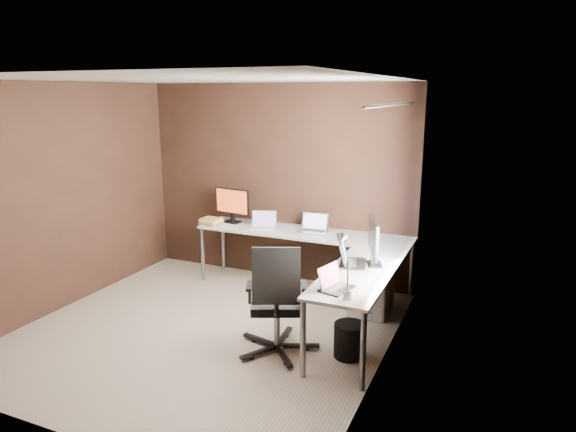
% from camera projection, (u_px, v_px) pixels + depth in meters
% --- Properties ---
extents(room, '(3.60, 3.60, 2.50)m').
position_uv_depth(room, '(235.00, 211.00, 4.88)').
color(room, '#BEAC94').
rests_on(room, ground).
extents(desk, '(2.65, 2.25, 0.73)m').
position_uv_depth(desk, '(318.00, 250.00, 5.70)').
color(desk, silver).
rests_on(desk, ground).
extents(drawer_pedestal, '(0.42, 0.50, 0.60)m').
position_uv_depth(drawer_pedestal, '(371.00, 286.00, 5.66)').
color(drawer_pedestal, silver).
rests_on(drawer_pedestal, ground).
extents(monitor_left, '(0.51, 0.17, 0.44)m').
position_uv_depth(monitor_left, '(232.00, 204.00, 6.63)').
color(monitor_left, black).
rests_on(monitor_left, desk).
extents(monitor_right, '(0.24, 0.53, 0.46)m').
position_uv_depth(monitor_right, '(373.00, 239.00, 4.98)').
color(monitor_right, black).
rests_on(monitor_right, desk).
extents(laptop_white, '(0.36, 0.30, 0.21)m').
position_uv_depth(laptop_white, '(264.00, 224.00, 6.39)').
color(laptop_white, silver).
rests_on(laptop_white, desk).
extents(laptop_silver, '(0.35, 0.26, 0.23)m').
position_uv_depth(laptop_silver, '(314.00, 228.00, 6.22)').
color(laptop_silver, silver).
rests_on(laptop_silver, desk).
extents(laptop_black_big, '(0.32, 0.40, 0.24)m').
position_uv_depth(laptop_black_big, '(349.00, 259.00, 5.05)').
color(laptop_black_big, black).
rests_on(laptop_black_big, desk).
extents(laptop_black_small, '(0.28, 0.35, 0.20)m').
position_uv_depth(laptop_black_small, '(334.00, 284.00, 4.41)').
color(laptop_black_small, black).
rests_on(laptop_black_small, desk).
extents(book_stack, '(0.31, 0.28, 0.09)m').
position_uv_depth(book_stack, '(211.00, 221.00, 6.56)').
color(book_stack, '#996E52').
rests_on(book_stack, desk).
extents(mouse_left, '(0.08, 0.05, 0.03)m').
position_uv_depth(mouse_left, '(220.00, 224.00, 6.55)').
color(mouse_left, black).
rests_on(mouse_left, desk).
extents(mouse_corner, '(0.10, 0.06, 0.04)m').
position_uv_depth(mouse_corner, '(343.00, 239.00, 5.84)').
color(mouse_corner, black).
rests_on(mouse_corner, desk).
extents(desk_lamp, '(0.18, 0.21, 0.53)m').
position_uv_depth(desk_lamp, '(343.00, 257.00, 4.21)').
color(desk_lamp, slate).
rests_on(desk_lamp, desk).
extents(office_chair, '(0.61, 0.65, 1.08)m').
position_uv_depth(office_chair, '(277.00, 321.00, 4.76)').
color(office_chair, black).
rests_on(office_chair, ground).
extents(wastebasket, '(0.37, 0.37, 0.32)m').
position_uv_depth(wastebasket, '(349.00, 340.00, 4.72)').
color(wastebasket, black).
rests_on(wastebasket, ground).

